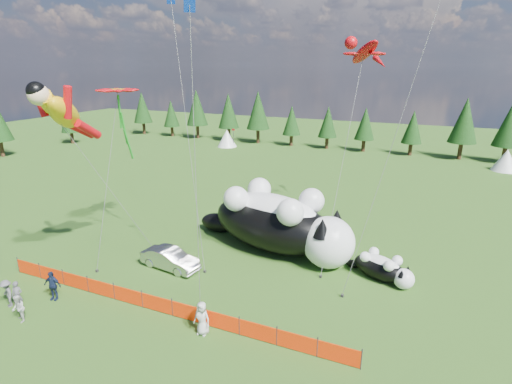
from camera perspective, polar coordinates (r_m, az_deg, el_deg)
ground at (r=25.62m, az=-9.75°, el=-13.01°), size 160.00×160.00×0.00m
safety_fence at (r=23.31m, az=-13.95°, el=-15.23°), size 22.06×0.06×1.10m
tree_line at (r=65.06m, az=12.31°, el=9.37°), size 90.00×4.00×8.00m
festival_tents at (r=59.37m, az=21.63°, el=5.21°), size 50.00×3.20×2.80m
cat_large at (r=28.71m, az=3.22°, el=-4.27°), size 12.95×6.70×4.73m
cat_small at (r=26.74m, az=17.64°, el=-10.27°), size 4.48×2.93×1.70m
car at (r=27.46m, az=-12.17°, el=-9.32°), size 4.29×1.90×1.37m
spectator_a at (r=26.31m, az=-30.93°, el=-12.56°), size 0.71×0.59×1.65m
spectator_b at (r=25.13m, az=-30.83°, el=-14.14°), size 0.86×0.75×1.53m
spectator_c at (r=26.27m, az=-27.08°, el=-11.81°), size 1.14×0.75×1.78m
spectator_d at (r=26.82m, az=-32.01°, el=-12.20°), size 1.17×0.89×1.62m
spectator_e at (r=21.07m, az=-7.73°, el=-17.45°), size 0.88×0.58×1.80m
superhero_kite at (r=25.80m, az=-25.75°, el=10.11°), size 5.95×7.33×12.90m
gecko_kite at (r=31.14m, az=15.26°, el=18.68°), size 5.40×11.61×16.02m
flower_kite at (r=29.11m, az=-19.16°, el=13.26°), size 3.50×6.12×12.02m
diamond_kite_a at (r=29.26m, az=-11.84°, el=23.86°), size 4.84×4.64×18.30m
diamond_kite_c at (r=19.56m, az=-9.37°, el=22.39°), size 0.89×0.72×16.24m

